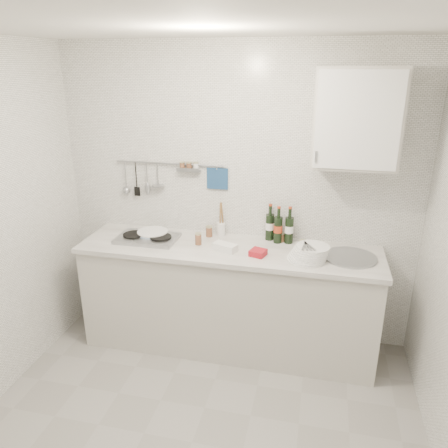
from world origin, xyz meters
name	(u,v)px	position (x,y,z in m)	size (l,w,h in m)	color
floor	(192,442)	(0.00, 0.00, 0.00)	(3.00, 3.00, 0.00)	gray
ceiling	(178,20)	(0.00, 0.00, 2.50)	(3.00, 3.00, 0.00)	silver
back_wall	(236,198)	(0.00, 1.40, 1.25)	(3.00, 0.02, 2.50)	silver
counter	(229,300)	(0.01, 1.10, 0.43)	(2.44, 0.64, 0.96)	#B6B2A8
wall_rail	(167,174)	(-0.60, 1.37, 1.43)	(0.98, 0.09, 0.34)	#93969B
wall_cabinet	(357,118)	(0.90, 1.22, 1.95)	(0.60, 0.38, 0.70)	#B6B2A8
plate_stack_hob	(151,234)	(-0.69, 1.17, 0.95)	(0.29, 0.28, 0.05)	#4A72A9
plate_stack_sink	(309,253)	(0.64, 1.01, 0.97)	(0.32, 0.30, 0.12)	white
wine_bottles	(279,224)	(0.38, 1.31, 1.07)	(0.24, 0.12, 0.31)	black
butter_dish	(225,247)	(-0.01, 1.03, 0.95)	(0.19, 0.10, 0.06)	white
strawberry_punnet	(258,253)	(0.26, 0.99, 0.94)	(0.11, 0.11, 0.05)	red
utensil_crock	(221,227)	(-0.12, 1.34, 0.99)	(0.07, 0.07, 0.30)	white
jar_a	(209,231)	(-0.21, 1.29, 0.97)	(0.06, 0.06, 0.09)	brown
jar_b	(280,237)	(0.40, 1.31, 0.96)	(0.07, 0.07, 0.08)	brown
jar_c	(303,246)	(0.59, 1.16, 0.97)	(0.07, 0.07, 0.09)	brown
jar_d	(198,239)	(-0.25, 1.10, 0.97)	(0.06, 0.06, 0.10)	brown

